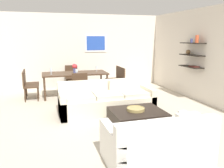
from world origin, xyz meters
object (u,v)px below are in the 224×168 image
(sofa_beige, at_px, (106,101))
(coffee_table, at_px, (137,119))
(dining_chair_left_near, at_px, (28,84))
(centerpiece_vase, at_px, (75,67))
(wine_glass_left_near, at_px, (51,70))
(dining_chair_left_far, at_px, (29,82))
(dining_chair_head, at_px, (72,76))
(wine_glass_left_far, at_px, (51,69))
(dining_chair_right_far, at_px, (115,77))
(dining_chair_foot, at_px, (79,86))
(decorative_bowl, at_px, (136,109))
(loveseat_white, at_px, (157,143))
(dining_table, at_px, (75,75))
(dining_chair_right_near, at_px, (119,79))
(wine_glass_right_far, at_px, (96,67))
(wine_glass_foot, at_px, (77,71))

(sofa_beige, relative_size, coffee_table, 2.18)
(dining_chair_left_near, xyz_separation_m, centerpiece_vase, (1.43, 0.21, 0.42))
(sofa_beige, bearing_deg, dining_chair_left_near, 138.23)
(sofa_beige, height_order, wine_glass_left_near, wine_glass_left_near)
(coffee_table, xyz_separation_m, dining_chair_left_far, (-2.28, 3.35, 0.31))
(dining_chair_left_far, relative_size, dining_chair_left_near, 1.00)
(coffee_table, bearing_deg, dining_chair_head, 101.98)
(dining_chair_left_near, bearing_deg, wine_glass_left_far, 25.03)
(sofa_beige, xyz_separation_m, dining_chair_right_far, (0.92, 2.15, 0.21))
(coffee_table, xyz_separation_m, wine_glass_left_far, (-1.59, 3.26, 0.68))
(dining_chair_foot, relative_size, dining_chair_left_far, 1.00)
(decorative_bowl, distance_m, centerpiece_vase, 3.28)
(decorative_bowl, distance_m, dining_chair_foot, 2.41)
(sofa_beige, bearing_deg, loveseat_white, -87.33)
(dining_chair_foot, xyz_separation_m, dining_chair_left_far, (-1.43, 1.08, 0.00))
(decorative_bowl, relative_size, dining_table, 0.18)
(dining_table, height_order, dining_chair_head, dining_chair_head)
(dining_chair_head, bearing_deg, dining_chair_right_far, -24.82)
(wine_glass_left_far, bearing_deg, dining_chair_foot, -53.11)
(dining_chair_left_far, relative_size, dining_chair_head, 1.00)
(dining_chair_left_near, relative_size, wine_glass_left_far, 5.15)
(coffee_table, xyz_separation_m, dining_chair_left_near, (-2.28, 2.94, 0.31))
(dining_chair_head, distance_m, wine_glass_left_far, 1.12)
(dining_chair_left_far, bearing_deg, dining_chair_right_far, 0.00)
(dining_chair_head, bearing_deg, wine_glass_left_near, -126.89)
(wine_glass_left_near, bearing_deg, wine_glass_left_far, 90.00)
(dining_chair_head, bearing_deg, coffee_table, -78.02)
(wine_glass_left_near, bearing_deg, dining_chair_right_far, 8.46)
(decorative_bowl, relative_size, centerpiece_vase, 1.30)
(dining_table, relative_size, wine_glass_left_far, 11.96)
(decorative_bowl, bearing_deg, dining_table, 104.67)
(dining_chair_left_near, distance_m, centerpiece_vase, 1.50)
(dining_chair_foot, bearing_deg, centerpiece_vase, 90.03)
(dining_chair_foot, height_order, dining_chair_left_near, same)
(dining_chair_right_far, distance_m, dining_chair_right_near, 0.42)
(dining_chair_right_far, distance_m, wine_glass_left_near, 2.22)
(dining_chair_head, relative_size, wine_glass_right_far, 4.89)
(dining_chair_foot, bearing_deg, dining_chair_left_near, 155.18)
(dining_chair_right_far, height_order, centerpiece_vase, centerpiece_vase)
(dining_chair_foot, xyz_separation_m, dining_chair_left_near, (-1.43, 0.66, 0.00))
(dining_table, bearing_deg, dining_chair_right_near, -8.28)
(loveseat_white, relative_size, decorative_bowl, 4.18)
(wine_glass_foot, bearing_deg, coffee_table, -72.75)
(loveseat_white, distance_m, dining_chair_left_near, 4.73)
(dining_chair_left_far, distance_m, wine_glass_foot, 1.60)
(coffee_table, distance_m, dining_chair_foot, 2.45)
(dining_chair_left_near, bearing_deg, wine_glass_foot, -7.74)
(wine_glass_left_near, bearing_deg, sofa_beige, -55.60)
(loveseat_white, height_order, coffee_table, loveseat_white)
(dining_chair_right_near, height_order, wine_glass_left_far, wine_glass_left_far)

